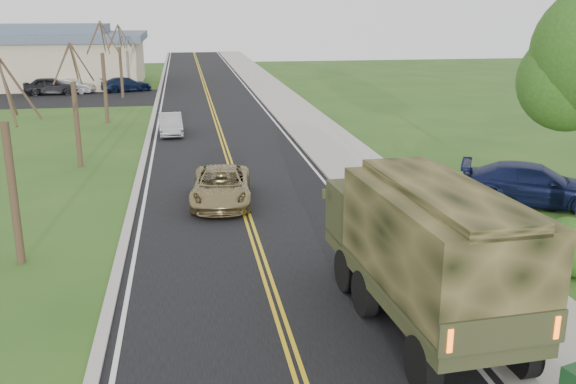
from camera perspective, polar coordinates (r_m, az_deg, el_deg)
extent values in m
cube|color=black|center=(49.17, -6.82, 7.57)|extent=(8.00, 120.00, 0.01)
cube|color=#9E998E|center=(49.51, -1.98, 7.80)|extent=(0.30, 120.00, 0.12)
cube|color=#9E998E|center=(49.76, 0.04, 7.84)|extent=(3.20, 120.00, 0.10)
cube|color=#9E998E|center=(49.16, -11.69, 7.40)|extent=(0.30, 120.00, 0.10)
sphere|color=#204C15|center=(22.81, 23.65, 9.01)|extent=(3.24, 3.24, 3.24)
cylinder|color=#38281C|center=(19.91, -23.23, -0.22)|extent=(0.24, 0.24, 4.20)
cylinder|color=#38281C|center=(19.35, -22.76, 8.58)|extent=(1.01, 0.33, 1.90)
cylinder|color=#38281C|center=(19.94, -23.68, 8.45)|extent=(0.13, 1.29, 1.74)
cylinder|color=#38281C|center=(18.88, -23.74, 8.31)|extent=(0.58, 0.90, 1.90)
cylinder|color=#38281C|center=(31.43, -18.24, 5.68)|extent=(0.24, 0.24, 3.96)
cylinder|color=#38281C|center=(31.12, -17.85, 10.94)|extent=(0.96, 0.32, 1.79)
cylinder|color=#38281C|center=(31.65, -18.48, 10.82)|extent=(0.12, 1.22, 1.65)
cylinder|color=#38281C|center=(31.31, -19.46, 10.82)|extent=(0.93, 0.41, 1.79)
cylinder|color=#38281C|center=(30.70, -19.51, 10.59)|extent=(0.75, 0.99, 1.67)
cylinder|color=#38281C|center=(30.65, -18.35, 10.82)|extent=(0.55, 0.85, 1.80)
cylinder|color=#38281C|center=(43.17, -15.96, 8.85)|extent=(0.24, 0.24, 4.44)
cylinder|color=#38281C|center=(42.99, -15.59, 13.14)|extent=(1.07, 0.35, 2.00)
cylinder|color=#38281C|center=(43.55, -16.14, 13.03)|extent=(0.13, 1.36, 1.84)
cylinder|color=#38281C|center=(43.15, -16.92, 13.05)|extent=(1.03, 0.46, 2.00)
cylinder|color=#38281C|center=(42.46, -16.93, 12.90)|extent=(0.83, 1.10, 1.87)
cylinder|color=#38281C|center=(42.44, -15.97, 13.08)|extent=(0.61, 0.95, 2.01)
cylinder|color=#38281C|center=(55.06, -14.61, 10.22)|extent=(0.24, 0.24, 4.08)
cylinder|color=#38281C|center=(54.94, -14.32, 13.31)|extent=(0.99, 0.33, 1.84)
cylinder|color=#38281C|center=(55.45, -14.73, 13.23)|extent=(0.13, 1.25, 1.69)
cylinder|color=#38281C|center=(55.07, -15.29, 13.25)|extent=(0.95, 0.42, 1.85)
cylinder|color=#38281C|center=(54.43, -15.27, 13.14)|extent=(0.77, 1.02, 1.72)
cylinder|color=#38281C|center=(54.43, -14.58, 13.27)|extent=(0.57, 0.88, 1.85)
cube|color=tan|center=(66.27, -21.77, 10.58)|extent=(20.00, 12.00, 4.20)
cube|color=#475466|center=(66.13, -21.99, 12.65)|extent=(21.00, 13.00, 0.70)
cube|color=#475466|center=(66.10, -22.05, 13.25)|extent=(14.00, 8.00, 0.90)
cube|color=black|center=(55.63, -17.56, 7.94)|extent=(18.00, 10.00, 0.02)
cylinder|color=black|center=(13.23, 11.90, -14.67)|extent=(0.44, 1.15, 1.13)
cylinder|color=black|center=(14.20, 20.00, -13.08)|extent=(0.44, 1.15, 1.13)
cylinder|color=black|center=(15.89, 6.90, -8.92)|extent=(0.44, 1.15, 1.13)
cylinder|color=black|center=(16.71, 13.91, -8.00)|extent=(0.44, 1.15, 1.13)
cylinder|color=black|center=(17.12, 5.26, -6.96)|extent=(0.44, 1.15, 1.13)
cylinder|color=black|center=(17.88, 11.85, -6.22)|extent=(0.44, 1.15, 1.13)
cube|color=#32361D|center=(15.55, 11.50, -7.65)|extent=(2.95, 7.31, 0.36)
cube|color=#32361D|center=(17.48, 8.14, -1.73)|extent=(2.58, 2.11, 1.43)
cube|color=black|center=(18.25, 7.13, -0.25)|extent=(2.25, 0.24, 0.72)
cube|color=#32361D|center=(14.74, 12.96, -8.03)|extent=(2.93, 5.59, 0.15)
cube|color=black|center=(14.34, 13.23, -4.11)|extent=(2.93, 5.59, 2.05)
cube|color=black|center=(14.01, 13.51, 0.02)|extent=(2.01, 5.52, 0.26)
cube|color=#32361D|center=(12.51, 18.54, -11.76)|extent=(2.56, 0.30, 0.67)
cube|color=#FF590C|center=(11.97, 14.20, -12.71)|extent=(0.10, 0.05, 0.46)
cube|color=#FF590C|center=(13.03, 22.79, -11.05)|extent=(0.10, 0.05, 0.46)
imported|color=olive|center=(24.61, -5.96, 0.53)|extent=(2.64, 4.98, 1.33)
imported|color=#9D9DA1|center=(38.42, -10.40, 5.95)|extent=(1.49, 3.80, 1.23)
imported|color=#10173D|center=(25.99, 20.95, 0.62)|extent=(5.76, 4.37, 1.55)
imported|color=black|center=(58.82, -20.34, 8.83)|extent=(4.54, 2.08, 1.51)
imported|color=#9D9DA1|center=(59.14, -18.72, 8.89)|extent=(3.95, 2.03, 1.24)
imported|color=black|center=(59.16, -14.18, 9.26)|extent=(4.73, 3.08, 1.27)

